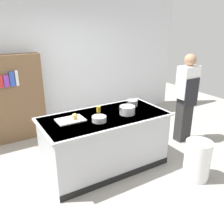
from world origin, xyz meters
name	(u,v)px	position (x,y,z in m)	size (l,w,h in m)	color
ground_plane	(105,166)	(0.00, 0.00, 0.00)	(10.00, 10.00, 0.00)	#9E9991
back_wall	(57,59)	(0.00, 2.10, 1.50)	(6.40, 0.12, 3.00)	silver
counter_island	(105,141)	(0.00, 0.00, 0.47)	(1.98, 0.98, 0.90)	#B7BABF
cutting_board	(70,120)	(-0.53, 0.09, 0.91)	(0.40, 0.28, 0.02)	silver
onion	(75,116)	(-0.47, 0.07, 0.96)	(0.09, 0.09, 0.09)	tan
stock_pot	(127,110)	(0.34, -0.11, 0.97)	(0.31, 0.24, 0.13)	#B7BABF
sauce_pan	(132,103)	(0.64, 0.18, 0.95)	(0.25, 0.19, 0.10)	#99999E
mixing_bowl	(99,119)	(-0.18, -0.15, 0.94)	(0.21, 0.21, 0.08)	#B7BABF
juice_cup	(99,109)	(-0.01, 0.19, 0.95)	(0.07, 0.07, 0.10)	yellow
trash_bin	(197,160)	(1.03, -0.99, 0.31)	(0.39, 0.39, 0.61)	white
person_chef	(186,97)	(1.81, 0.03, 0.91)	(0.38, 0.25, 1.72)	#2B2B2B
bookshelf	(14,99)	(-1.01, 1.80, 0.85)	(1.10, 0.31, 1.70)	brown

